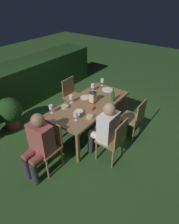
{
  "coord_description": "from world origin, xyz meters",
  "views": [
    {
      "loc": [
        -2.66,
        -1.95,
        2.68
      ],
      "look_at": [
        0.0,
        0.0,
        0.51
      ],
      "focal_mm": 30.64,
      "sensor_mm": 36.0,
      "label": 1
    }
  ],
  "objects_px": {
    "chair_side_right_b": "(72,94)",
    "plate_b": "(85,97)",
    "green_bottle_on_table": "(113,96)",
    "bowl_salad": "(79,112)",
    "person_in_rust": "(38,143)",
    "plate_a": "(108,90)",
    "wine_glass_c": "(51,108)",
    "wine_glass_e": "(76,115)",
    "chair_side_left_b": "(134,117)",
    "wine_glass_d": "(71,97)",
    "dining_table": "(89,105)",
    "wine_glass_b": "(93,86)",
    "bowl_olives": "(65,107)",
    "bowl_dip": "(90,117)",
    "lantern_centerpiece": "(93,96)",
    "chair_head_near": "(49,144)",
    "wine_glass_a": "(102,81)",
    "bowl_bread": "(91,108)",
    "potted_plant_corner": "(9,111)",
    "person_in_cream": "(105,128)",
    "chair_side_left_a": "(114,139)"
  },
  "relations": [
    {
      "from": "chair_side_right_b",
      "to": "plate_b",
      "type": "distance_m",
      "value": 0.73
    },
    {
      "from": "green_bottle_on_table",
      "to": "bowl_salad",
      "type": "relative_size",
      "value": 1.8
    },
    {
      "from": "person_in_rust",
      "to": "plate_a",
      "type": "distance_m",
      "value": 2.05
    },
    {
      "from": "wine_glass_c",
      "to": "wine_glass_e",
      "type": "distance_m",
      "value": 0.51
    },
    {
      "from": "chair_side_left_b",
      "to": "wine_glass_d",
      "type": "relative_size",
      "value": 5.15
    },
    {
      "from": "dining_table",
      "to": "wine_glass_b",
      "type": "height_order",
      "value": "wine_glass_b"
    },
    {
      "from": "wine_glass_e",
      "to": "plate_b",
      "type": "bearing_deg",
      "value": 25.8
    },
    {
      "from": "bowl_olives",
      "to": "bowl_salad",
      "type": "relative_size",
      "value": 0.9
    },
    {
      "from": "wine_glass_d",
      "to": "bowl_dip",
      "type": "height_order",
      "value": "wine_glass_d"
    },
    {
      "from": "bowl_olives",
      "to": "dining_table",
      "type": "bearing_deg",
      "value": -33.4
    },
    {
      "from": "dining_table",
      "to": "lantern_centerpiece",
      "type": "height_order",
      "value": "lantern_centerpiece"
    },
    {
      "from": "wine_glass_b",
      "to": "chair_side_right_b",
      "type": "bearing_deg",
      "value": 97.28
    },
    {
      "from": "bowl_olives",
      "to": "plate_b",
      "type": "bearing_deg",
      "value": -8.08
    },
    {
      "from": "dining_table",
      "to": "chair_head_near",
      "type": "relative_size",
      "value": 2.08
    },
    {
      "from": "chair_head_near",
      "to": "plate_a",
      "type": "bearing_deg",
      "value": 0.32
    },
    {
      "from": "wine_glass_a",
      "to": "dining_table",
      "type": "bearing_deg",
      "value": -163.92
    },
    {
      "from": "lantern_centerpiece",
      "to": "bowl_bread",
      "type": "relative_size",
      "value": 2.19
    },
    {
      "from": "wine_glass_b",
      "to": "wine_glass_d",
      "type": "relative_size",
      "value": 1.0
    },
    {
      "from": "person_in_rust",
      "to": "bowl_salad",
      "type": "height_order",
      "value": "person_in_rust"
    },
    {
      "from": "chair_side_right_b",
      "to": "lantern_centerpiece",
      "type": "height_order",
      "value": "lantern_centerpiece"
    },
    {
      "from": "green_bottle_on_table",
      "to": "wine_glass_d",
      "type": "bearing_deg",
      "value": 130.42
    },
    {
      "from": "bowl_salad",
      "to": "potted_plant_corner",
      "type": "height_order",
      "value": "bowl_salad"
    },
    {
      "from": "wine_glass_d",
      "to": "wine_glass_e",
      "type": "height_order",
      "value": "same"
    },
    {
      "from": "dining_table",
      "to": "person_in_cream",
      "type": "relative_size",
      "value": 1.57
    },
    {
      "from": "chair_side_left_a",
      "to": "plate_b",
      "type": "distance_m",
      "value": 1.18
    },
    {
      "from": "chair_head_near",
      "to": "person_in_rust",
      "type": "xyz_separation_m",
      "value": [
        -0.2,
        0.0,
        0.15
      ]
    },
    {
      "from": "person_in_cream",
      "to": "wine_glass_a",
      "type": "bearing_deg",
      "value": 35.01
    },
    {
      "from": "wine_glass_b",
      "to": "bowl_bread",
      "type": "xyz_separation_m",
      "value": [
        -0.64,
        -0.42,
        -0.09
      ]
    },
    {
      "from": "person_in_cream",
      "to": "bowl_bread",
      "type": "bearing_deg",
      "value": 62.74
    },
    {
      "from": "chair_side_left_a",
      "to": "wine_glass_d",
      "type": "bearing_deg",
      "value": 79.89
    },
    {
      "from": "person_in_cream",
      "to": "wine_glass_d",
      "type": "distance_m",
      "value": 0.97
    },
    {
      "from": "chair_side_left_b",
      "to": "wine_glass_b",
      "type": "height_order",
      "value": "wine_glass_b"
    },
    {
      "from": "chair_side_left_b",
      "to": "bowl_bread",
      "type": "distance_m",
      "value": 0.92
    },
    {
      "from": "wine_glass_b",
      "to": "chair_head_near",
      "type": "bearing_deg",
      "value": -170.89
    },
    {
      "from": "chair_side_left_b",
      "to": "lantern_centerpiece",
      "type": "distance_m",
      "value": 0.94
    },
    {
      "from": "person_in_cream",
      "to": "bowl_bread",
      "type": "xyz_separation_m",
      "value": [
        0.24,
        0.47,
        0.12
      ]
    },
    {
      "from": "wine_glass_a",
      "to": "bowl_bread",
      "type": "bearing_deg",
      "value": -158.23
    },
    {
      "from": "person_in_cream",
      "to": "wine_glass_e",
      "type": "relative_size",
      "value": 6.8
    },
    {
      "from": "lantern_centerpiece",
      "to": "green_bottle_on_table",
      "type": "distance_m",
      "value": 0.41
    },
    {
      "from": "wine_glass_e",
      "to": "bowl_dip",
      "type": "distance_m",
      "value": 0.27
    },
    {
      "from": "lantern_centerpiece",
      "to": "bowl_dip",
      "type": "height_order",
      "value": "lantern_centerpiece"
    },
    {
      "from": "chair_head_near",
      "to": "chair_side_left_a",
      "type": "relative_size",
      "value": 1.0
    },
    {
      "from": "chair_side_left_a",
      "to": "bowl_olives",
      "type": "height_order",
      "value": "chair_side_left_a"
    },
    {
      "from": "wine_glass_d",
      "to": "bowl_olives",
      "type": "relative_size",
      "value": 1.16
    },
    {
      "from": "chair_side_left_a",
      "to": "bowl_dip",
      "type": "relative_size",
      "value": 6.79
    },
    {
      "from": "lantern_centerpiece",
      "to": "bowl_salad",
      "type": "bearing_deg",
      "value": -177.67
    },
    {
      "from": "wine_glass_a",
      "to": "bowl_olives",
      "type": "bearing_deg",
      "value": 178.2
    },
    {
      "from": "person_in_cream",
      "to": "bowl_dip",
      "type": "height_order",
      "value": "person_in_cream"
    },
    {
      "from": "person_in_cream",
      "to": "lantern_centerpiece",
      "type": "bearing_deg",
      "value": 51.68
    },
    {
      "from": "person_in_rust",
      "to": "bowl_olives",
      "type": "bearing_deg",
      "value": 16.72
    }
  ]
}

